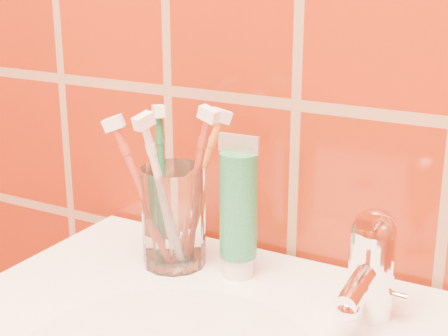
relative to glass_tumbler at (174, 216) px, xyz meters
The scene contains 8 objects.
glass_tumbler is the anchor object (origin of this frame).
toothpaste_tube 0.09m from the glass_tumbler, ahead, with size 0.05×0.04×0.17m.
faucet 0.25m from the glass_tumbler, ahead, with size 0.05×0.11×0.12m.
toothbrush_0 0.05m from the glass_tumbler, 81.27° to the right, with size 0.04×0.07×0.21m, color silver, non-canonical shape.
toothbrush_1 0.05m from the glass_tumbler, 59.61° to the left, with size 0.07×0.06×0.19m, color orange, non-canonical shape.
toothbrush_2 0.05m from the glass_tumbler, 143.11° to the right, with size 0.09×0.05×0.19m, color #AD3725, non-canonical shape.
toothbrush_3 0.05m from the glass_tumbler, 14.51° to the left, with size 0.07×0.03×0.21m, color #A33522, non-canonical shape.
toothbrush_4 0.04m from the glass_tumbler, behind, with size 0.04×0.04×0.20m, color #1B683C, non-canonical shape.
Camera 1 is at (0.31, 0.46, 1.22)m, focal length 55.00 mm.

